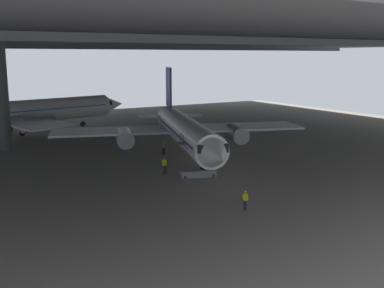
{
  "coord_description": "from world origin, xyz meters",
  "views": [
    {
      "loc": [
        -27.49,
        -46.79,
        12.26
      ],
      "look_at": [
        -1.34,
        -2.58,
        2.44
      ],
      "focal_mm": 43.35,
      "sensor_mm": 36.0,
      "label": 1
    }
  ],
  "objects_px": {
    "crew_worker_by_stairs": "(165,164)",
    "airplane_distant": "(27,112)",
    "boarding_stairs": "(197,169)",
    "crew_worker_near_nose": "(245,199)",
    "airplane_main": "(184,131)"
  },
  "relations": [
    {
      "from": "crew_worker_near_nose",
      "to": "airplane_distant",
      "type": "height_order",
      "value": "airplane_distant"
    },
    {
      "from": "airplane_main",
      "to": "airplane_distant",
      "type": "xyz_separation_m",
      "value": [
        -12.7,
        28.7,
        0.14
      ]
    },
    {
      "from": "crew_worker_by_stairs",
      "to": "airplane_distant",
      "type": "relative_size",
      "value": 0.05
    },
    {
      "from": "boarding_stairs",
      "to": "crew_worker_by_stairs",
      "type": "xyz_separation_m",
      "value": [
        -2.41,
        2.67,
        0.29
      ]
    },
    {
      "from": "crew_worker_by_stairs",
      "to": "airplane_main",
      "type": "bearing_deg",
      "value": 45.77
    },
    {
      "from": "crew_worker_near_nose",
      "to": "boarding_stairs",
      "type": "bearing_deg",
      "value": 78.66
    },
    {
      "from": "boarding_stairs",
      "to": "airplane_distant",
      "type": "xyz_separation_m",
      "value": [
        -9.27,
        37.38,
        2.72
      ]
    },
    {
      "from": "crew_worker_by_stairs",
      "to": "airplane_distant",
      "type": "height_order",
      "value": "airplane_distant"
    },
    {
      "from": "boarding_stairs",
      "to": "crew_worker_near_nose",
      "type": "bearing_deg",
      "value": -101.34
    },
    {
      "from": "boarding_stairs",
      "to": "crew_worker_by_stairs",
      "type": "distance_m",
      "value": 3.61
    },
    {
      "from": "crew_worker_by_stairs",
      "to": "crew_worker_near_nose",
      "type": "bearing_deg",
      "value": -89.24
    },
    {
      "from": "crew_worker_near_nose",
      "to": "airplane_main",
      "type": "bearing_deg",
      "value": 74.03
    },
    {
      "from": "crew_worker_by_stairs",
      "to": "airplane_distant",
      "type": "bearing_deg",
      "value": 101.17
    },
    {
      "from": "airplane_main",
      "to": "crew_worker_near_nose",
      "type": "relative_size",
      "value": 19.9
    },
    {
      "from": "airplane_main",
      "to": "boarding_stairs",
      "type": "distance_m",
      "value": 9.69
    }
  ]
}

